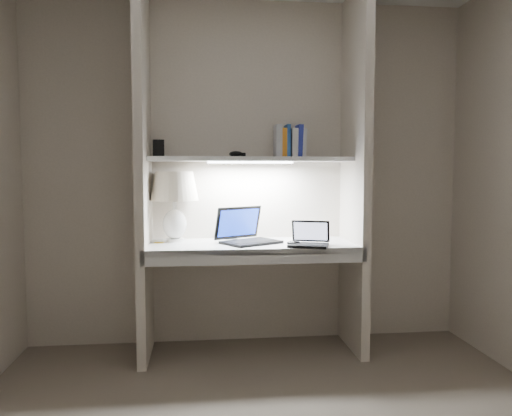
{
  "coord_description": "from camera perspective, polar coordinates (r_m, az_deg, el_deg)",
  "views": [
    {
      "loc": [
        -0.35,
        -2.18,
        1.27
      ],
      "look_at": [
        0.01,
        1.05,
        1.03
      ],
      "focal_mm": 35.0,
      "sensor_mm": 36.0,
      "label": 1
    }
  ],
  "objects": [
    {
      "name": "desk",
      "position": [
        3.46,
        -0.48,
        -4.35
      ],
      "size": [
        1.4,
        0.55,
        0.04
      ],
      "primitive_type": "cube",
      "color": "white",
      "rests_on": "alcove_panel_left"
    },
    {
      "name": "laptop_netbook",
      "position": [
        3.34,
        6.1,
        -3.67
      ],
      "size": [
        0.32,
        0.3,
        0.16
      ],
      "rotation": [
        0.0,
        0.0,
        -0.36
      ],
      "color": "black",
      "rests_on": "desk"
    },
    {
      "name": "book_row",
      "position": [
        3.65,
        3.86,
        7.51
      ],
      "size": [
        0.22,
        0.16,
        0.23
      ],
      "color": "silver",
      "rests_on": "shelf"
    },
    {
      "name": "table_lamp",
      "position": [
        3.54,
        -9.3,
        1.54
      ],
      "size": [
        0.34,
        0.34,
        0.49
      ],
      "color": "white",
      "rests_on": "desk"
    },
    {
      "name": "shelf_gadget",
      "position": [
        3.56,
        -2.31,
        6.18
      ],
      "size": [
        0.12,
        0.1,
        0.04
      ],
      "primitive_type": "ellipsoid",
      "rotation": [
        0.0,
        0.0,
        -0.39
      ],
      "color": "black",
      "rests_on": "shelf"
    },
    {
      "name": "speaker",
      "position": [
        3.66,
        -2.89,
        -2.46
      ],
      "size": [
        0.1,
        0.07,
        0.14
      ],
      "primitive_type": "cube",
      "rotation": [
        0.0,
        0.0,
        -0.04
      ],
      "color": "silver",
      "rests_on": "desk"
    },
    {
      "name": "desk_apron",
      "position": [
        3.21,
        0.0,
        -5.57
      ],
      "size": [
        1.46,
        0.03,
        0.1
      ],
      "primitive_type": "cube",
      "color": "silver",
      "rests_on": "desk"
    },
    {
      "name": "shelf",
      "position": [
        3.51,
        -0.65,
        5.6
      ],
      "size": [
        1.4,
        0.36,
        0.03
      ],
      "primitive_type": "cube",
      "color": "silver",
      "rests_on": "back_wall"
    },
    {
      "name": "alcove_panel_right",
      "position": [
        3.57,
        11.28,
        3.89
      ],
      "size": [
        0.06,
        0.55,
        2.5
      ],
      "primitive_type": "cube",
      "color": "beige",
      "rests_on": "floor"
    },
    {
      "name": "mouse",
      "position": [
        3.33,
        4.35,
        -4.04
      ],
      "size": [
        0.11,
        0.08,
        0.04
      ],
      "primitive_type": "ellipsoid",
      "rotation": [
        0.0,
        0.0,
        -0.28
      ],
      "color": "black",
      "rests_on": "desk"
    },
    {
      "name": "strip_light",
      "position": [
        3.51,
        -0.65,
        5.24
      ],
      "size": [
        0.6,
        0.04,
        0.02
      ],
      "primitive_type": "cube",
      "color": "white",
      "rests_on": "shelf"
    },
    {
      "name": "cable_coil",
      "position": [
        3.43,
        0.05,
        -3.99
      ],
      "size": [
        0.1,
        0.1,
        0.01
      ],
      "primitive_type": "torus",
      "rotation": [
        0.0,
        0.0,
        -0.11
      ],
      "color": "black",
      "rests_on": "desk"
    },
    {
      "name": "sticky_note",
      "position": [
        3.53,
        -11.03,
        -3.9
      ],
      "size": [
        0.07,
        0.07,
        0.0
      ],
      "primitive_type": "cube",
      "rotation": [
        0.0,
        0.0,
        -0.16
      ],
      "color": "yellow",
      "rests_on": "desk"
    },
    {
      "name": "alcove_panel_left",
      "position": [
        3.42,
        -12.76,
        3.86
      ],
      "size": [
        0.06,
        0.55,
        2.5
      ],
      "primitive_type": "cube",
      "color": "beige",
      "rests_on": "floor"
    },
    {
      "name": "laptop_main",
      "position": [
        3.47,
        -1.13,
        -3.06
      ],
      "size": [
        0.48,
        0.46,
        0.25
      ],
      "rotation": [
        0.0,
        0.0,
        0.54
      ],
      "color": "black",
      "rests_on": "desk"
    },
    {
      "name": "back_wall",
      "position": [
        3.69,
        -0.93,
        3.99
      ],
      "size": [
        3.2,
        0.01,
        2.5
      ],
      "primitive_type": "cube",
      "color": "beige",
      "rests_on": "floor"
    },
    {
      "name": "shelf_box",
      "position": [
        3.58,
        -11.07,
        6.7
      ],
      "size": [
        0.08,
        0.07,
        0.12
      ],
      "primitive_type": "cube",
      "rotation": [
        0.0,
        0.0,
        0.26
      ],
      "color": "black",
      "rests_on": "shelf"
    }
  ]
}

